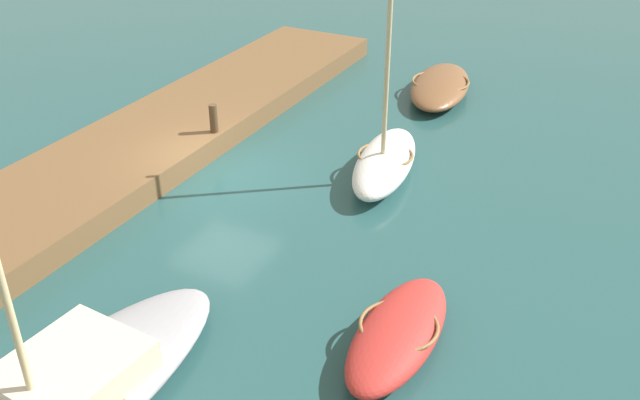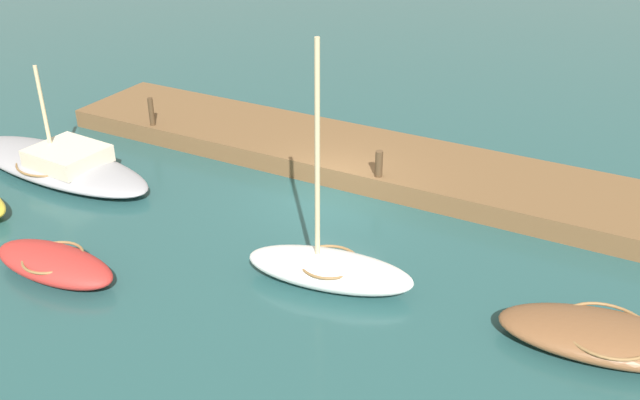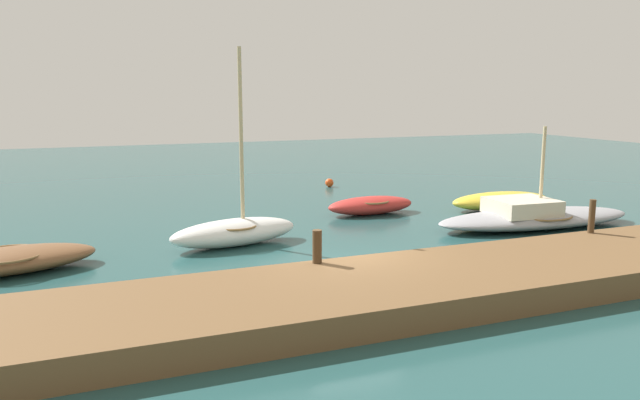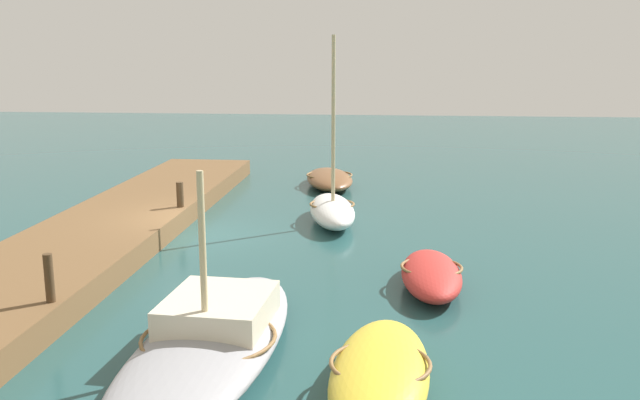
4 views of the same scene
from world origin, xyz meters
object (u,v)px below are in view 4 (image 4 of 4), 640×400
motorboat_brown (329,179)px  sailboat_grey (211,339)px  mooring_post_mid_west (49,278)px  mooring_post_west (180,195)px  rowboat_white (332,209)px  rowboat_yellow (380,374)px  rowboat_red (431,274)px

motorboat_brown → sailboat_grey: 16.53m
mooring_post_mid_west → mooring_post_west: bearing=180.0°
rowboat_white → mooring_post_west: size_ratio=7.42×
motorboat_brown → mooring_post_west: mooring_post_west is taller
rowboat_yellow → motorboat_brown: 17.67m
rowboat_red → sailboat_grey: bearing=-45.3°
rowboat_yellow → rowboat_red: rowboat_yellow is taller
rowboat_yellow → rowboat_red: (-5.25, 1.12, -0.02)m
rowboat_yellow → mooring_post_west: bearing=-144.5°
rowboat_red → rowboat_white: bearing=-155.7°
rowboat_white → motorboat_brown: bearing=175.7°
rowboat_red → sailboat_grey: sailboat_grey is taller
sailboat_grey → mooring_post_mid_west: 3.64m
rowboat_white → mooring_post_mid_west: (9.40, -4.79, 0.66)m
sailboat_grey → mooring_post_mid_west: size_ratio=7.81×
rowboat_yellow → sailboat_grey: 3.22m
rowboat_white → rowboat_red: 6.70m
motorboat_brown → mooring_post_mid_west: 16.16m
mooring_post_west → mooring_post_mid_west: 8.55m
motorboat_brown → mooring_post_mid_west: size_ratio=4.75×
sailboat_grey → mooring_post_mid_west: (-0.92, -3.45, 0.73)m
rowboat_red → mooring_post_mid_west: (3.33, -7.63, 0.77)m
motorboat_brown → mooring_post_mid_west: mooring_post_mid_west is taller
mooring_post_mid_west → rowboat_white: bearing=153.0°
rowboat_red → mooring_post_mid_west: 8.36m
rowboat_yellow → mooring_post_mid_west: bearing=-102.9°
rowboat_red → sailboat_grey: 5.96m
rowboat_yellow → motorboat_brown: size_ratio=0.94×
rowboat_red → mooring_post_west: 9.27m
motorboat_brown → rowboat_red: size_ratio=1.31×
sailboat_grey → mooring_post_west: 10.09m
rowboat_white → mooring_post_mid_west: 10.57m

